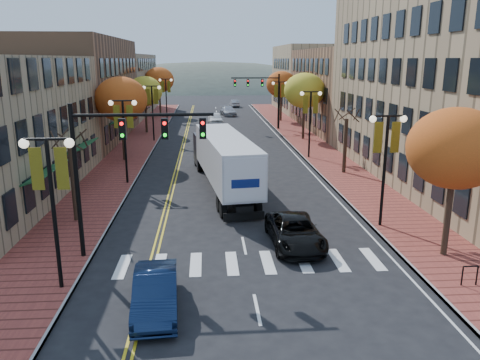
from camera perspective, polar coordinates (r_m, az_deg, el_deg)
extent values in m
plane|color=black|center=(19.34, 1.46, -12.54)|extent=(200.00, 200.00, 0.00)
cube|color=brown|center=(50.92, -12.29, 4.35)|extent=(4.00, 85.00, 0.15)
cube|color=brown|center=(51.52, 8.00, 4.66)|extent=(4.00, 85.00, 0.15)
cube|color=brown|center=(55.39, -20.44, 10.24)|extent=(12.00, 24.00, 11.00)
cube|color=#9E8966|center=(79.72, -15.44, 11.13)|extent=(12.00, 26.00, 9.50)
cube|color=brown|center=(62.61, 15.02, 10.59)|extent=(15.00, 24.00, 10.00)
cube|color=#9E8966|center=(83.68, 10.12, 12.08)|extent=(15.00, 20.00, 11.00)
cylinder|color=#382619|center=(26.98, -19.63, -0.37)|extent=(0.28, 0.28, 4.20)
cylinder|color=#382619|center=(42.23, -14.05, 5.68)|extent=(0.28, 0.28, 4.90)
ellipsoid|color=#D75319|center=(41.91, -14.29, 9.54)|extent=(4.48, 4.48, 3.81)
cylinder|color=#382619|center=(57.95, -11.40, 7.96)|extent=(0.28, 0.28, 4.55)
ellipsoid|color=gold|center=(57.72, -11.53, 10.56)|extent=(4.16, 4.16, 3.54)
cylinder|color=#382619|center=(75.74, -9.74, 9.71)|extent=(0.28, 0.28, 5.04)
ellipsoid|color=#D75319|center=(75.56, -9.83, 11.93)|extent=(4.61, 4.61, 3.92)
cylinder|color=#382619|center=(22.84, 24.11, -2.98)|extent=(0.28, 0.28, 4.55)
ellipsoid|color=#D75319|center=(22.24, 24.81, 3.54)|extent=(4.16, 4.16, 3.54)
cylinder|color=#382619|center=(37.31, 12.69, 4.08)|extent=(0.28, 0.28, 4.20)
cylinder|color=#382619|center=(52.61, 7.76, 7.65)|extent=(0.28, 0.28, 4.90)
ellipsoid|color=gold|center=(52.35, 7.86, 10.76)|extent=(4.48, 4.48, 3.81)
cylinder|color=#382619|center=(68.27, 5.02, 9.23)|extent=(0.28, 0.28, 4.76)
ellipsoid|color=#D75319|center=(68.07, 5.07, 11.56)|extent=(4.35, 4.35, 3.70)
cylinder|color=black|center=(19.00, -21.69, -4.31)|extent=(0.16, 0.16, 6.00)
cylinder|color=black|center=(18.30, -22.56, 4.62)|extent=(1.60, 0.10, 0.10)
sphere|color=#FFF2CC|center=(18.60, -24.86, 4.06)|extent=(0.36, 0.36, 0.36)
sphere|color=#FFF2CC|center=(18.09, -20.11, 4.26)|extent=(0.36, 0.36, 0.36)
cube|color=#B3A617|center=(18.65, -23.54, 1.24)|extent=(0.45, 0.03, 1.60)
cube|color=#B3A617|center=(18.37, -20.90, 1.31)|extent=(0.45, 0.03, 1.60)
cylinder|color=black|center=(34.14, -13.83, 4.34)|extent=(0.16, 0.16, 6.00)
cylinder|color=black|center=(33.75, -14.15, 9.36)|extent=(1.60, 0.10, 0.10)
sphere|color=#FFF2CC|center=(33.91, -15.48, 9.04)|extent=(0.36, 0.36, 0.36)
sphere|color=#FFF2CC|center=(33.64, -12.77, 9.16)|extent=(0.36, 0.36, 0.36)
cube|color=#B3A617|center=(33.94, -14.78, 7.47)|extent=(0.45, 0.03, 1.60)
cube|color=#B3A617|center=(33.79, -13.27, 7.54)|extent=(0.45, 0.03, 1.60)
cylinder|color=black|center=(51.79, -10.58, 7.88)|extent=(0.16, 0.16, 6.00)
cylinder|color=black|center=(51.54, -10.74, 11.19)|extent=(1.60, 0.10, 0.10)
sphere|color=#FFF2CC|center=(51.64, -11.63, 10.99)|extent=(0.36, 0.36, 0.36)
sphere|color=#FFF2CC|center=(51.46, -9.83, 11.06)|extent=(0.36, 0.36, 0.36)
cube|color=#B3A617|center=(51.66, -11.18, 9.95)|extent=(0.45, 0.03, 1.60)
cube|color=#B3A617|center=(51.56, -10.18, 9.99)|extent=(0.45, 0.03, 1.60)
cylinder|color=black|center=(69.62, -8.97, 9.60)|extent=(0.16, 0.16, 6.00)
cylinder|color=black|center=(69.43, -9.07, 12.07)|extent=(1.60, 0.10, 0.10)
sphere|color=#FFF2CC|center=(69.51, -9.74, 11.92)|extent=(0.36, 0.36, 0.36)
sphere|color=#FFF2CC|center=(69.38, -8.39, 11.97)|extent=(0.36, 0.36, 0.36)
cube|color=#B3A617|center=(69.53, -9.41, 11.15)|extent=(0.45, 0.03, 1.60)
cube|color=#B3A617|center=(69.45, -8.66, 11.18)|extent=(0.45, 0.03, 1.60)
cylinder|color=black|center=(25.57, 17.14, 0.77)|extent=(0.16, 0.16, 6.00)
cylinder|color=black|center=(25.06, 17.65, 7.45)|extent=(1.60, 0.10, 0.10)
sphere|color=#FFF2CC|center=(24.79, 15.90, 7.16)|extent=(0.36, 0.36, 0.36)
sphere|color=#FFF2CC|center=(25.38, 19.32, 7.06)|extent=(0.36, 0.36, 0.36)
cube|color=#B3A617|center=(25.04, 16.50, 4.98)|extent=(0.45, 0.03, 1.60)
cube|color=#B3A617|center=(25.37, 18.41, 4.96)|extent=(0.45, 0.03, 1.60)
cylinder|color=black|center=(42.55, 8.51, 6.56)|extent=(0.16, 0.16, 6.00)
cylinder|color=black|center=(42.25, 8.66, 10.59)|extent=(1.60, 0.10, 0.10)
sphere|color=#FFF2CC|center=(42.09, 7.57, 10.41)|extent=(0.36, 0.36, 0.36)
sphere|color=#FFF2CC|center=(42.44, 9.72, 10.36)|extent=(0.36, 0.36, 0.36)
cube|color=#B3A617|center=(42.24, 8.00, 9.11)|extent=(0.45, 0.03, 1.60)
cube|color=#B3A617|center=(42.43, 9.20, 9.09)|extent=(0.45, 0.03, 1.60)
cylinder|color=black|center=(60.13, 4.80, 8.97)|extent=(0.16, 0.16, 6.00)
cylinder|color=black|center=(59.91, 4.86, 11.83)|extent=(1.60, 0.10, 0.10)
sphere|color=#FFF2CC|center=(59.80, 4.09, 11.69)|extent=(0.36, 0.36, 0.36)
sphere|color=#FFF2CC|center=(60.05, 5.63, 11.67)|extent=(0.36, 0.36, 0.36)
cube|color=#B3A617|center=(59.91, 4.41, 10.78)|extent=(0.45, 0.03, 1.60)
cube|color=#B3A617|center=(60.04, 5.27, 10.77)|extent=(0.45, 0.03, 1.60)
cylinder|color=black|center=(21.59, -19.24, -0.51)|extent=(0.20, 0.20, 7.00)
cylinder|color=black|center=(20.44, -11.74, 7.78)|extent=(6.00, 0.14, 0.14)
cube|color=black|center=(20.66, -14.14, 6.03)|extent=(0.30, 0.25, 0.90)
sphere|color=#FF0C0C|center=(20.49, -14.25, 6.66)|extent=(0.16, 0.16, 0.16)
cube|color=black|center=(20.42, -9.14, 6.19)|extent=(0.30, 0.25, 0.90)
sphere|color=#FF0C0C|center=(20.25, -9.20, 6.83)|extent=(0.16, 0.16, 0.16)
cube|color=black|center=(20.34, -4.56, 6.30)|extent=(0.30, 0.25, 0.90)
sphere|color=#FF0C0C|center=(20.17, -4.58, 6.94)|extent=(0.16, 0.16, 0.16)
cylinder|color=black|center=(60.07, 4.72, 9.44)|extent=(0.20, 0.20, 7.00)
cylinder|color=black|center=(59.49, 1.85, 12.33)|extent=(6.00, 0.14, 0.14)
cube|color=black|center=(59.62, 2.73, 11.75)|extent=(0.30, 0.25, 0.90)
sphere|color=#FF0C0C|center=(59.47, 2.75, 11.98)|extent=(0.16, 0.16, 0.16)
cube|color=black|center=(59.43, 0.97, 11.76)|extent=(0.30, 0.25, 0.90)
sphere|color=#FF0C0C|center=(59.28, 0.98, 11.99)|extent=(0.16, 0.16, 0.16)
cube|color=black|center=(59.31, -0.63, 11.75)|extent=(0.30, 0.25, 0.90)
sphere|color=#FF0C0C|center=(59.16, -0.62, 11.99)|extent=(0.16, 0.16, 0.16)
cube|color=black|center=(31.49, -1.76, -0.14)|extent=(2.56, 12.57, 0.34)
cube|color=silver|center=(31.10, -1.78, 2.87)|extent=(4.09, 12.77, 2.70)
cube|color=black|center=(38.77, -3.70, 3.81)|extent=(2.76, 3.18, 2.41)
cylinder|color=black|center=(26.68, -2.07, -3.63)|extent=(0.46, 1.00, 0.97)
cylinder|color=black|center=(27.06, 2.17, -3.37)|extent=(0.46, 1.00, 0.97)
cylinder|color=black|center=(27.76, -2.47, -2.90)|extent=(0.46, 1.00, 0.97)
cylinder|color=black|center=(28.13, 1.62, -2.66)|extent=(0.46, 1.00, 0.97)
cylinder|color=black|center=(37.75, -4.96, 1.77)|extent=(0.46, 1.00, 0.97)
cylinder|color=black|center=(38.02, -1.92, 1.91)|extent=(0.46, 1.00, 0.97)
cylinder|color=black|center=(39.81, -5.31, 2.43)|extent=(0.46, 1.00, 0.97)
cylinder|color=black|center=(40.07, -2.42, 2.56)|extent=(0.46, 1.00, 0.97)
imported|color=#0D1A36|center=(17.44, -10.25, -13.31)|extent=(1.81, 4.47, 1.44)
imported|color=black|center=(22.89, 6.71, -6.28)|extent=(2.48, 5.12, 1.40)
imported|color=white|center=(65.42, -3.02, 7.52)|extent=(2.19, 4.86, 1.62)
imported|color=#A1A1A8|center=(75.52, -1.45, 8.42)|extent=(2.68, 5.23, 1.45)
imported|color=#A3A3AB|center=(89.41, -0.69, 9.33)|extent=(1.78, 4.13, 1.32)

